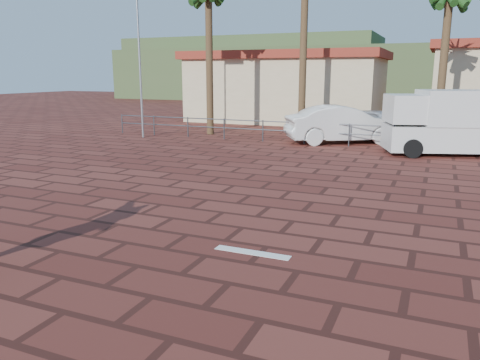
% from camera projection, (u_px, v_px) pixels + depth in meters
% --- Properties ---
extents(ground, '(120.00, 120.00, 0.00)m').
position_uv_depth(ground, '(242.00, 228.00, 9.66)').
color(ground, maroon).
rests_on(ground, ground).
extents(paint_stripe, '(1.40, 0.22, 0.01)m').
position_uv_depth(paint_stripe, '(252.00, 252.00, 8.32)').
color(paint_stripe, white).
rests_on(paint_stripe, ground).
extents(guardrail, '(24.06, 0.06, 1.00)m').
position_uv_depth(guardrail, '(349.00, 131.00, 20.28)').
color(guardrail, '#47494F').
rests_on(guardrail, ground).
extents(flagpole, '(1.30, 0.10, 8.00)m').
position_uv_depth(flagpole, '(141.00, 41.00, 22.27)').
color(flagpole, gray).
rests_on(flagpole, ground).
extents(building_west, '(12.60, 7.60, 4.50)m').
position_uv_depth(building_west, '(287.00, 86.00, 31.18)').
color(building_west, beige).
rests_on(building_west, ground).
extents(hill_front, '(70.00, 18.00, 6.00)m').
position_uv_depth(hill_front, '(410.00, 75.00, 53.84)').
color(hill_front, '#384C28').
rests_on(hill_front, ground).
extents(hill_back, '(35.00, 14.00, 8.00)m').
position_uv_depth(hill_back, '(252.00, 67.00, 67.41)').
color(hill_back, '#384C28').
rests_on(hill_back, ground).
extents(campervan, '(5.20, 3.41, 2.50)m').
position_uv_depth(campervan, '(451.00, 121.00, 18.17)').
color(campervan, silver).
rests_on(campervan, ground).
extents(car_silver, '(4.54, 3.52, 1.44)m').
position_uv_depth(car_silver, '(379.00, 124.00, 22.81)').
color(car_silver, '#BBBDC3').
rests_on(car_silver, ground).
extents(car_white, '(5.39, 4.14, 1.70)m').
position_uv_depth(car_white, '(343.00, 124.00, 21.31)').
color(car_white, silver).
rests_on(car_white, ground).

